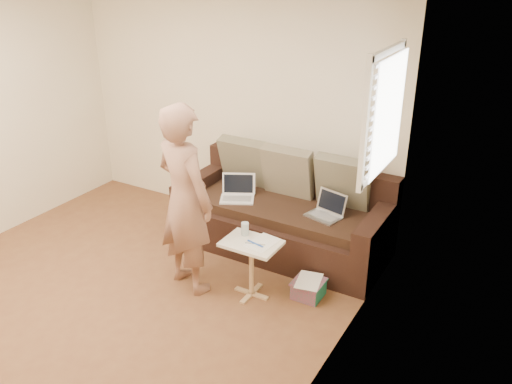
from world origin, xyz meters
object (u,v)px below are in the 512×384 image
at_px(sofa, 282,212).
at_px(drinking_glass, 245,229).
at_px(striped_box, 308,288).
at_px(person, 185,200).
at_px(laptop_white, 237,200).
at_px(side_table, 251,269).
at_px(laptop_silver, 323,217).

height_order(sofa, drinking_glass, sofa).
distance_m(drinking_glass, striped_box, 0.80).
relative_size(sofa, person, 1.24).
bearing_deg(laptop_white, side_table, -77.94).
xyz_separation_m(laptop_white, side_table, (0.61, -0.75, -0.24)).
relative_size(sofa, laptop_white, 6.28).
distance_m(side_table, striped_box, 0.56).
bearing_deg(striped_box, drinking_glass, -166.04).
xyz_separation_m(sofa, striped_box, (0.62, -0.67, -0.34)).
height_order(laptop_white, side_table, laptop_white).
distance_m(side_table, drinking_glass, 0.37).
height_order(side_table, drinking_glass, drinking_glass).
distance_m(sofa, laptop_silver, 0.50).
relative_size(laptop_white, side_table, 0.63).
height_order(laptop_silver, drinking_glass, drinking_glass).
bearing_deg(laptop_white, person, -116.41).
relative_size(sofa, side_table, 3.95).
distance_m(laptop_silver, laptop_white, 0.95).
bearing_deg(laptop_silver, striped_box, -62.81).
bearing_deg(side_table, striped_box, 26.54).
bearing_deg(drinking_glass, striped_box, 13.96).
bearing_deg(laptop_white, striped_box, -52.69).
relative_size(laptop_white, person, 0.20).
bearing_deg(laptop_silver, laptop_white, -160.63).
height_order(person, drinking_glass, person).
bearing_deg(sofa, person, -113.09).
relative_size(laptop_white, drinking_glass, 2.92).
distance_m(laptop_silver, drinking_glass, 0.88).
bearing_deg(drinking_glass, person, -154.50).
relative_size(side_table, drinking_glass, 4.64).
bearing_deg(drinking_glass, laptop_white, 126.87).
bearing_deg(person, side_table, -150.93).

